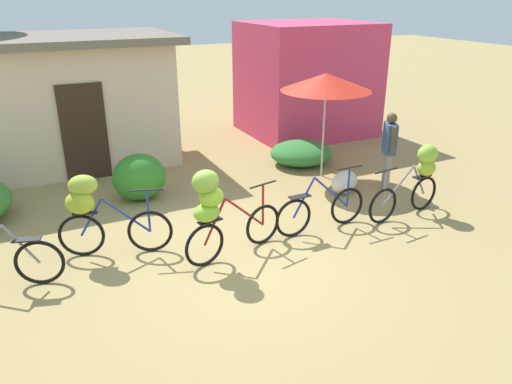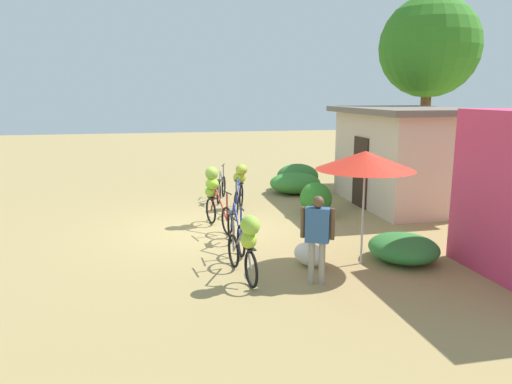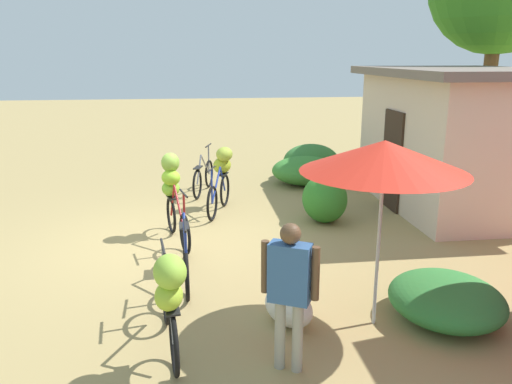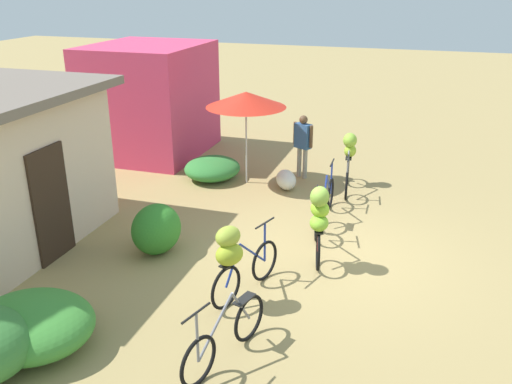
% 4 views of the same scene
% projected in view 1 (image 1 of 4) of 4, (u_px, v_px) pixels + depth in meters
% --- Properties ---
extents(ground_plane, '(60.00, 60.00, 0.00)m').
position_uv_depth(ground_plane, '(242.00, 261.00, 7.27)').
color(ground_plane, '#A18954').
extents(building_low, '(4.58, 3.20, 2.82)m').
position_uv_depth(building_low, '(73.00, 99.00, 11.08)').
color(building_low, beige).
rests_on(building_low, ground).
extents(shop_pink, '(3.20, 2.80, 2.94)m').
position_uv_depth(shop_pink, '(307.00, 79.00, 13.43)').
color(shop_pink, '#D73C65').
rests_on(shop_pink, ground).
extents(hedge_bush_mid, '(1.00, 0.84, 0.89)m').
position_uv_depth(hedge_bush_mid, '(139.00, 177.00, 9.28)').
color(hedge_bush_mid, '#2F7A26').
rests_on(hedge_bush_mid, ground).
extents(hedge_bush_by_door, '(1.44, 1.34, 0.52)m').
position_uv_depth(hedge_bush_by_door, '(301.00, 153.00, 11.28)').
color(hedge_bush_by_door, '#317D36').
rests_on(hedge_bush_by_door, ground).
extents(market_umbrella, '(1.84, 1.84, 2.18)m').
position_uv_depth(market_umbrella, '(326.00, 82.00, 9.88)').
color(market_umbrella, beige).
rests_on(market_umbrella, ground).
extents(bicycle_near_pile, '(1.61, 0.65, 1.27)m').
position_uv_depth(bicycle_near_pile, '(94.00, 208.00, 7.18)').
color(bicycle_near_pile, black).
rests_on(bicycle_near_pile, ground).
extents(bicycle_center_loaded, '(1.70, 0.54, 1.45)m').
position_uv_depth(bicycle_center_loaded, '(217.00, 208.00, 6.99)').
color(bicycle_center_loaded, black).
rests_on(bicycle_center_loaded, ground).
extents(bicycle_by_shop, '(1.71, 0.15, 1.03)m').
position_uv_depth(bicycle_by_shop, '(321.00, 210.00, 8.11)').
color(bicycle_by_shop, black).
rests_on(bicycle_by_shop, ground).
extents(bicycle_rightmost, '(1.66, 0.38, 1.24)m').
position_uv_depth(bicycle_rightmost, '(418.00, 175.00, 8.60)').
color(bicycle_rightmost, black).
rests_on(bicycle_rightmost, ground).
extents(produce_sack, '(0.83, 0.72, 0.44)m').
position_uv_depth(produce_sack, '(344.00, 182.00, 9.68)').
color(produce_sack, silver).
rests_on(produce_sack, ground).
extents(person_vendor, '(0.36, 0.53, 1.54)m').
position_uv_depth(person_vendor, '(389.00, 144.00, 9.61)').
color(person_vendor, gray).
rests_on(person_vendor, ground).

